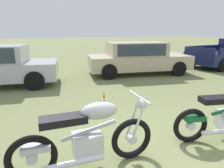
{
  "coord_description": "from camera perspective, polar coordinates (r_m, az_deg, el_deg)",
  "views": [
    {
      "loc": [
        -1.91,
        -2.03,
        1.89
      ],
      "look_at": [
        -0.02,
        2.15,
        0.66
      ],
      "focal_mm": 31.46,
      "sensor_mm": 36.0,
      "label": 1
    }
  ],
  "objects": [
    {
      "name": "traffic_cone",
      "position": [
        4.84,
        -2.34,
        -5.19
      ],
      "size": [
        0.25,
        0.25,
        0.49
      ],
      "color": "#EA590F",
      "rests_on": "ground"
    },
    {
      "name": "motorcycle_silver",
      "position": [
        2.82,
        -7.16,
        -15.05
      ],
      "size": [
        2.06,
        0.64,
        1.02
      ],
      "rotation": [
        0.0,
        0.0,
        -0.08
      ],
      "color": "black",
      "rests_on": "ground"
    },
    {
      "name": "ground_plane",
      "position": [
        3.37,
        16.6,
        -19.83
      ],
      "size": [
        120.0,
        120.0,
        0.0
      ],
      "primitive_type": "plane",
      "color": "olive"
    },
    {
      "name": "car_beige",
      "position": [
        9.05,
        7.41,
        7.97
      ],
      "size": [
        4.77,
        2.71,
        1.43
      ],
      "rotation": [
        0.0,
        0.0,
        -0.21
      ],
      "color": "#BCAD8C",
      "rests_on": "ground"
    }
  ]
}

